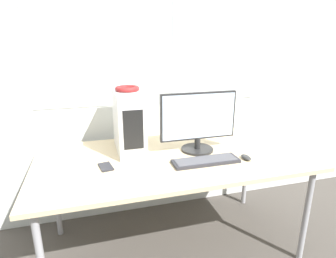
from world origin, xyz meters
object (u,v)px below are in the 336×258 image
headphones (127,89)px  cell_phone (106,167)px  keyboard (206,161)px  pc_tower (129,121)px  mouse (246,157)px  monitor_main (198,121)px

headphones → cell_phone: 0.54m
headphones → keyboard: bearing=-39.0°
pc_tower → mouse: bearing=-27.7°
headphones → mouse: (0.72, -0.38, -0.43)m
mouse → monitor_main: bearing=136.6°
pc_tower → monitor_main: size_ratio=0.78×
pc_tower → monitor_main: (0.47, -0.14, 0.01)m
monitor_main → pc_tower: bearing=163.3°
cell_phone → pc_tower: bearing=42.8°
keyboard → pc_tower: bearing=141.1°
headphones → monitor_main: 0.54m
monitor_main → cell_phone: 0.70m
monitor_main → keyboard: bearing=-97.0°
keyboard → mouse: bearing=-4.8°
headphones → pc_tower: bearing=-90.0°
mouse → keyboard: bearing=175.2°
mouse → headphones: bearing=152.2°
monitor_main → keyboard: monitor_main is taller
monitor_main → cell_phone: bearing=-170.3°
monitor_main → headphones: bearing=163.2°
pc_tower → headphones: headphones is taller
pc_tower → cell_phone: (-0.19, -0.25, -0.21)m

